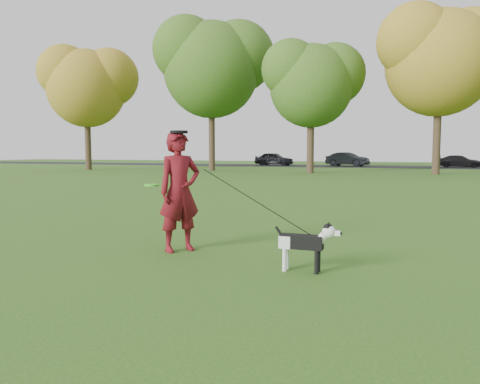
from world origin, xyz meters
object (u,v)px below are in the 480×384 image
at_px(car_left, 274,159).
at_px(car_right, 460,161).
at_px(man, 180,192).
at_px(car_mid, 347,159).
at_px(dog, 307,241).

distance_m(car_left, car_right, 17.32).
bearing_deg(car_right, man, 177.35).
relative_size(car_mid, car_right, 1.08).
bearing_deg(car_mid, man, -159.78).
distance_m(man, dog, 2.23).
height_order(car_left, car_right, car_left).
bearing_deg(car_left, car_mid, -85.88).
xyz_separation_m(man, dog, (2.10, -0.57, -0.52)).
bearing_deg(man, car_left, 51.77).
bearing_deg(car_right, dog, -179.61).
height_order(dog, car_right, car_right).
relative_size(man, car_mid, 0.45).
distance_m(dog, car_right, 40.80).
distance_m(dog, car_mid, 40.74).
bearing_deg(dog, man, 164.73).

